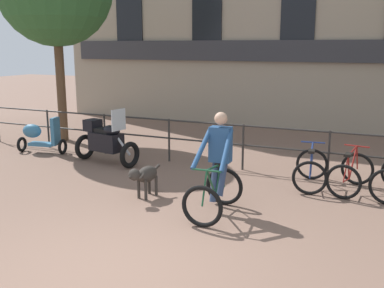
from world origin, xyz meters
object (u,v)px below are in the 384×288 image
object	(u,v)px
dog	(144,175)
parked_motorcycle	(106,140)
cyclist_with_bike	(217,169)
parked_bicycle_near_lamp	(311,169)
parked_scooter	(40,136)
parked_bicycle_mid_left	(351,174)

from	to	relation	value
dog	parked_motorcycle	distance (m)	2.79
cyclist_with_bike	parked_motorcycle	world-z (taller)	cyclist_with_bike
parked_bicycle_near_lamp	parked_scooter	size ratio (longest dim) A/B	0.89
parked_motorcycle	parked_scooter	size ratio (longest dim) A/B	1.28
dog	parked_motorcycle	xyz separation A→B (m)	(-2.12, 1.82, 0.13)
cyclist_with_bike	parked_scooter	world-z (taller)	cyclist_with_bike
cyclist_with_bike	parked_bicycle_mid_left	xyz separation A→B (m)	(1.96, 2.10, -0.41)
parked_bicycle_near_lamp	parked_bicycle_mid_left	distance (m)	0.75
cyclist_with_bike	parked_bicycle_mid_left	size ratio (longest dim) A/B	1.42
parked_motorcycle	parked_scooter	bearing A→B (deg)	95.63
parked_motorcycle	parked_bicycle_mid_left	world-z (taller)	parked_motorcycle
cyclist_with_bike	parked_scooter	size ratio (longest dim) A/B	1.28
dog	parked_bicycle_near_lamp	world-z (taller)	parked_bicycle_near_lamp
parked_bicycle_mid_left	parked_scooter	bearing A→B (deg)	8.52
parked_bicycle_near_lamp	parked_bicycle_mid_left	bearing A→B (deg)	172.86
parked_bicycle_near_lamp	cyclist_with_bike	bearing A→B (deg)	52.98
cyclist_with_bike	parked_bicycle_near_lamp	xyz separation A→B (m)	(1.21, 2.10, -0.41)
dog	parked_scooter	world-z (taller)	parked_scooter
parked_bicycle_near_lamp	parked_bicycle_mid_left	size ratio (longest dim) A/B	0.99
parked_motorcycle	dog	bearing A→B (deg)	-120.35
parked_motorcycle	parked_bicycle_near_lamp	distance (m)	4.81
parked_motorcycle	parked_scooter	distance (m)	2.21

